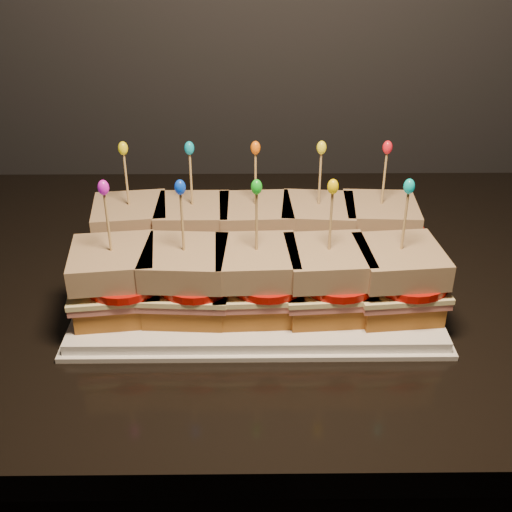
{
  "coord_description": "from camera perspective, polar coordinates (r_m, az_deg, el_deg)",
  "views": [
    {
      "loc": [
        0.79,
        0.92,
        1.31
      ],
      "look_at": [
        0.8,
        1.6,
        0.93
      ],
      "focal_mm": 45.0,
      "sensor_mm": 36.0,
      "label": 1
    }
  ],
  "objects": [
    {
      "name": "sandwich_8_pick",
      "position": [
        0.7,
        6.64,
        2.75
      ],
      "size": [
        0.0,
        0.0,
        0.09
      ],
      "primitive_type": "cylinder",
      "color": "tan",
      "rests_on": "sandwich_8_bread_top"
    },
    {
      "name": "sandwich_9_bread_bot",
      "position": [
        0.76,
        12.24,
        -3.77
      ],
      "size": [
        0.1,
        0.1,
        0.02
      ],
      "primitive_type": "cube",
      "rotation": [
        0.0,
        0.0,
        0.1
      ],
      "color": "#61380F",
      "rests_on": "platter"
    },
    {
      "name": "sandwich_3_pick",
      "position": [
        0.81,
        5.69,
        6.57
      ],
      "size": [
        0.0,
        0.0,
        0.09
      ],
      "primitive_type": "cylinder",
      "color": "tan",
      "rests_on": "sandwich_3_bread_top"
    },
    {
      "name": "sandwich_5_pick",
      "position": [
        0.71,
        -13.0,
        2.61
      ],
      "size": [
        0.0,
        0.0,
        0.09
      ],
      "primitive_type": "cylinder",
      "color": "tan",
      "rests_on": "sandwich_5_bread_top"
    },
    {
      "name": "sandwich_3_tomato",
      "position": [
        0.83,
        6.33,
        2.24
      ],
      "size": [
        0.09,
        0.09,
        0.01
      ],
      "primitive_type": "cylinder",
      "color": "#AD0F08",
      "rests_on": "sandwich_3_cheese"
    },
    {
      "name": "sandwich_4_bread_bot",
      "position": [
        0.86,
        10.68,
        0.58
      ],
      "size": [
        0.09,
        0.09,
        0.02
      ],
      "primitive_type": "cube",
      "rotation": [
        0.0,
        0.0,
        -0.06
      ],
      "color": "#61380F",
      "rests_on": "platter"
    },
    {
      "name": "sandwich_8_bread_top",
      "position": [
        0.72,
        6.44,
        -0.48
      ],
      "size": [
        0.1,
        0.1,
        0.03
      ],
      "primitive_type": "cube",
      "rotation": [
        0.0,
        0.0,
        0.07
      ],
      "color": "#522A0F",
      "rests_on": "sandwich_8_tomato"
    },
    {
      "name": "sandwich_5_frill",
      "position": [
        0.69,
        -13.41,
        5.94
      ],
      "size": [
        0.01,
        0.01,
        0.02
      ],
      "primitive_type": "ellipsoid",
      "color": "#D216CA",
      "rests_on": "sandwich_5_pick"
    },
    {
      "name": "sandwich_1_bread_bot",
      "position": [
        0.85,
        -5.46,
        0.51
      ],
      "size": [
        0.09,
        0.09,
        0.02
      ],
      "primitive_type": "cube",
      "rotation": [
        0.0,
        0.0,
        0.0
      ],
      "color": "#61380F",
      "rests_on": "platter"
    },
    {
      "name": "sandwich_1_bread_top",
      "position": [
        0.83,
        -5.63,
        3.61
      ],
      "size": [
        0.09,
        0.09,
        0.03
      ],
      "primitive_type": "cube",
      "rotation": [
        0.0,
        0.0,
        0.0
      ],
      "color": "#522A0F",
      "rests_on": "sandwich_1_tomato"
    },
    {
      "name": "sandwich_5_tomato",
      "position": [
        0.73,
        -11.61,
        -2.15
      ],
      "size": [
        0.09,
        0.09,
        0.01
      ],
      "primitive_type": "cylinder",
      "color": "#AD0F08",
      "rests_on": "sandwich_5_cheese"
    },
    {
      "name": "sandwich_3_cheese",
      "position": [
        0.84,
        5.45,
        1.97
      ],
      "size": [
        0.11,
        0.1,
        0.01
      ],
      "primitive_type": "cube",
      "rotation": [
        0.0,
        0.0,
        -0.09
      ],
      "color": "beige",
      "rests_on": "sandwich_3_ham"
    },
    {
      "name": "sandwich_8_tomato",
      "position": [
        0.73,
        7.34,
        -2.08
      ],
      "size": [
        0.09,
        0.09,
        0.01
      ],
      "primitive_type": "cylinder",
      "color": "#AD0F08",
      "rests_on": "sandwich_8_cheese"
    },
    {
      "name": "sandwich_7_cheese",
      "position": [
        0.73,
        0.05,
        -2.39
      ],
      "size": [
        0.1,
        0.1,
        0.01
      ],
      "primitive_type": "cube",
      "rotation": [
        0.0,
        0.0,
        0.04
      ],
      "color": "beige",
      "rests_on": "sandwich_7_ham"
    },
    {
      "name": "sandwich_2_bread_top",
      "position": [
        0.82,
        -0.04,
        3.65
      ],
      "size": [
        0.1,
        0.1,
        0.03
      ],
      "primitive_type": "cube",
      "rotation": [
        0.0,
        0.0,
        0.05
      ],
      "color": "#522A0F",
      "rests_on": "sandwich_2_tomato"
    },
    {
      "name": "sandwich_6_ham",
      "position": [
        0.74,
        -6.21,
        -2.87
      ],
      "size": [
        0.1,
        0.1,
        0.01
      ],
      "primitive_type": "cube",
      "rotation": [
        0.0,
        0.0,
        -0.06
      ],
      "color": "#B95956",
      "rests_on": "sandwich_6_bread_bot"
    },
    {
      "name": "sandwich_3_bread_top",
      "position": [
        0.83,
        5.53,
        3.66
      ],
      "size": [
        0.1,
        0.1,
        0.03
      ],
      "primitive_type": "cube",
      "rotation": [
        0.0,
        0.0,
        -0.09
      ],
      "color": "#522A0F",
      "rests_on": "sandwich_3_tomato"
    },
    {
      "name": "sandwich_2_bread_bot",
      "position": [
        0.85,
        -0.04,
        0.54
      ],
      "size": [
        0.09,
        0.09,
        0.02
      ],
      "primitive_type": "cube",
      "rotation": [
        0.0,
        0.0,
        0.05
      ],
      "color": "#61380F",
      "rests_on": "platter"
    },
    {
      "name": "sandwich_0_pick",
      "position": [
        0.82,
        -11.42,
        6.4
      ],
      "size": [
        0.0,
        0.0,
        0.09
      ],
      "primitive_type": "cylinder",
      "color": "tan",
      "rests_on": "sandwich_0_bread_top"
    },
    {
      "name": "sandwich_6_cheese",
      "position": [
        0.73,
        -6.24,
        -2.41
      ],
      "size": [
        0.11,
        0.1,
        0.01
      ],
      "primitive_type": "cube",
      "rotation": [
        0.0,
        0.0,
        -0.06
      ],
      "color": "beige",
      "rests_on": "sandwich_6_ham"
    },
    {
      "name": "sandwich_4_cheese",
      "position": [
        0.85,
        10.83,
        1.97
      ],
      "size": [
        0.11,
        0.1,
        0.01
      ],
      "primitive_type": "cube",
      "rotation": [
        0.0,
        0.0,
        -0.06
      ],
      "color": "beige",
      "rests_on": "sandwich_4_ham"
    },
    {
      "name": "sandwich_9_ham",
      "position": [
        0.75,
        12.37,
        -2.72
      ],
      "size": [
        0.11,
        0.1,
        0.01
      ],
      "primitive_type": "cube",
      "rotation": [
        0.0,
        0.0,
        0.1
      ],
      "color": "#B95956",
      "rests_on": "sandwich_9_bread_bot"
    },
    {
      "name": "sandwich_0_frill",
      "position": [
        0.8,
        -11.74,
        9.36
      ],
      "size": [
        0.01,
        0.01,
        0.02
      ],
      "primitive_type": "ellipsoid",
      "color": "yellow",
      "rests_on": "sandwich_0_pick"
    },
    {
      "name": "sandwich_6_bread_top",
      "position": [
        0.72,
        -6.35,
        -0.55
      ],
      "size": [
        0.1,
        0.1,
        0.03
      ],
      "primitive_type": "cube",
      "rotation": [
        0.0,
        0.0,
        -0.06
      ],
      "color": "#522A0F",
      "rests_on": "sandwich_6_tomato"
    },
    {
      "name": "sandwich_6_frill",
      "position": [
        0.68,
        -6.77,
        6.09
      ],
      "size": [
        0.01,
        0.01,
        0.02
      ],
      "primitive_type": "ellipsoid",
      "color": "#0A3CE2",
      "rests_on": "sandwich_6_pick"
    },
    {
      "name": "sandwich_1_cheese",
      "position": [
        0.84,
        -5.54,
        1.91
      ],
      "size": [
        0.1,
        0.1,
        0.01
      ],
      "primitive_type": "cube",
      "rotation": [
        0.0,
        0.0,
        0.0
      ],
      "color": "beige",
      "rests_on": "sandwich_1_ham"
    },
    {
      "name": "sandwich_9_bread_top",
      "position": [
        0.74,
        12.66,
        -0.44
      ],
      "size": [
        0.1,
        0.1,
        0.03
      ],
      "primitive_type": "cube",
      "rotation": [
        0.0,
        0.0,
        0.1
      ],
      "color": "#522A0F",
      "rests_on": "sandwich_9_tomato"
    },
    {
      "name": "sandwich_3_ham",
      "position": [
        0.84,
        5.42,
        1.54
      ],
      "size": [
        0.11,
        0.1,
        0.01
      ],
      "primitive_type": "cube",
      "rotation": [
        0.0,
        0.0,
        -0.09
      ],
      "color": "#B95956",
      "rests_on": "sandwich_3_bread_bot"
    },
    {
      "name": "sandwich_5_ham",
      "position": [
        0.75,
        -12.33,
        -2.86
      ],
      "size": [
        0.11,
        0.11,
        0.01
      ],
      "primitive_type": "cube",
      "rotation": [
        0.0,
        0.0,
        0.12
      ],
      "color": "#B95956",
      "rests_on": "sandwich_5_bread_bot"
    },
    {
      "name": "sandwich_7_ham",
      "position": [
        0.73,
        0.05,
        -2.86
      ],
      "size": [
        0.1,
        0.1,
        0.01
      ],
      "primitive_type": "cube",
      "rotation": [
        0.0,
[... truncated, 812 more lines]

